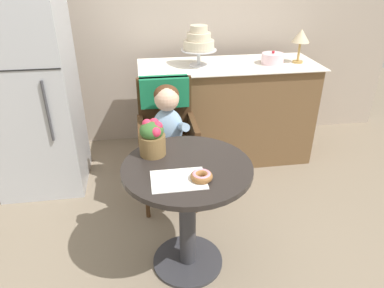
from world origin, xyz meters
name	(u,v)px	position (x,y,z in m)	size (l,w,h in m)	color
ground_plane	(188,261)	(0.00, 0.00, 0.00)	(8.00, 8.00, 0.00)	gray
back_wall	(158,2)	(0.00, 1.85, 1.35)	(4.80, 0.10, 2.70)	#B2A393
cafe_table	(187,197)	(0.00, 0.00, 0.51)	(0.72, 0.72, 0.72)	#282321
wicker_chair	(166,122)	(-0.05, 0.76, 0.64)	(0.42, 0.45, 0.95)	#472D19
seated_child	(168,126)	(-0.05, 0.60, 0.68)	(0.27, 0.32, 0.73)	#8CADCC
paper_napkin	(178,180)	(-0.06, -0.13, 0.72)	(0.28, 0.21, 0.00)	white
donut_front	(202,176)	(0.05, -0.15, 0.74)	(0.11, 0.11, 0.04)	#936033
flower_vase	(152,137)	(-0.17, 0.16, 0.83)	(0.15, 0.15, 0.21)	brown
display_counter	(227,112)	(0.55, 1.30, 0.45)	(1.56, 0.62, 0.90)	brown
tiered_cake_stand	(199,42)	(0.28, 1.30, 1.10)	(0.30, 0.30, 0.33)	silver
round_layer_cake	(273,59)	(0.92, 1.26, 0.95)	(0.19, 0.19, 0.11)	silver
table_lamp	(301,37)	(1.16, 1.27, 1.12)	(0.15, 0.15, 0.28)	#B28C47
refrigerator	(30,87)	(-1.05, 1.10, 0.85)	(0.64, 0.63, 1.70)	#B7BABF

